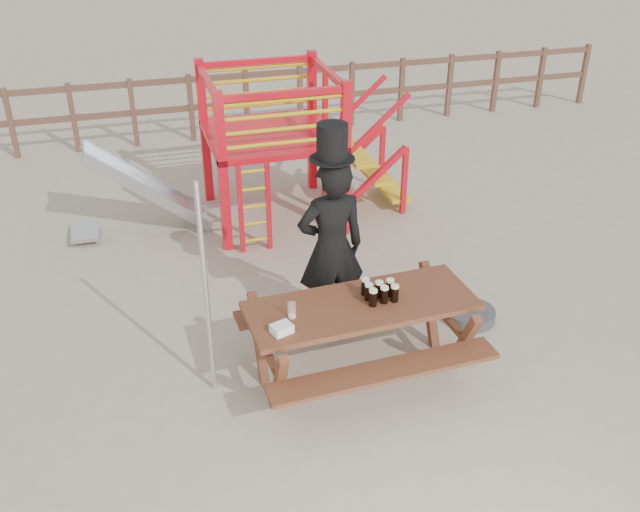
{
  "coord_description": "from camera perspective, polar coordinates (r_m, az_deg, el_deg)",
  "views": [
    {
      "loc": [
        -1.73,
        -5.42,
        4.52
      ],
      "look_at": [
        0.08,
        0.8,
        0.86
      ],
      "focal_mm": 40.0,
      "sensor_mm": 36.0,
      "label": 1
    }
  ],
  "objects": [
    {
      "name": "back_fence",
      "position": [
        13.1,
        -8.11,
        12.39
      ],
      "size": [
        15.09,
        0.09,
        1.2
      ],
      "color": "brown",
      "rests_on": "ground"
    },
    {
      "name": "playground_fort",
      "position": [
        9.82,
        -4.32,
        8.83
      ],
      "size": [
        4.71,
        1.84,
        2.1
      ],
      "color": "red",
      "rests_on": "ground"
    },
    {
      "name": "parasol_base",
      "position": [
        8.1,
        11.93,
        -4.62
      ],
      "size": [
        0.55,
        0.55,
        0.23
      ],
      "color": "#3B3B40",
      "rests_on": "ground"
    },
    {
      "name": "ground",
      "position": [
        7.27,
        1.19,
        -8.99
      ],
      "size": [
        60.0,
        60.0,
        0.0
      ],
      "primitive_type": "plane",
      "color": "tan",
      "rests_on": "ground"
    },
    {
      "name": "stout_pints",
      "position": [
        6.74,
        4.76,
        -2.84
      ],
      "size": [
        0.3,
        0.28,
        0.17
      ],
      "color": "black",
      "rests_on": "picnic_table"
    },
    {
      "name": "paper_bag",
      "position": [
        6.3,
        -3.08,
        -5.83
      ],
      "size": [
        0.21,
        0.19,
        0.08
      ],
      "primitive_type": "cube",
      "rotation": [
        0.0,
        0.0,
        0.32
      ],
      "color": "white",
      "rests_on": "picnic_table"
    },
    {
      "name": "picnic_table",
      "position": [
        6.89,
        3.26,
        -5.96
      ],
      "size": [
        2.24,
        1.6,
        0.84
      ],
      "rotation": [
        0.0,
        0.0,
        0.05
      ],
      "color": "brown",
      "rests_on": "ground"
    },
    {
      "name": "man_with_hat",
      "position": [
        7.29,
        0.91,
        0.96
      ],
      "size": [
        0.73,
        0.49,
        2.32
      ],
      "rotation": [
        0.0,
        0.0,
        3.17
      ],
      "color": "black",
      "rests_on": "ground"
    },
    {
      "name": "metal_pole",
      "position": [
        6.46,
        -9.09,
        -2.99
      ],
      "size": [
        0.05,
        0.05,
        2.18
      ],
      "primitive_type": "cylinder",
      "color": "#B2B2B7",
      "rests_on": "ground"
    },
    {
      "name": "empty_glasses",
      "position": [
        6.48,
        -2.27,
        -4.4
      ],
      "size": [
        0.08,
        0.08,
        0.15
      ],
      "color": "silver",
      "rests_on": "picnic_table"
    }
  ]
}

